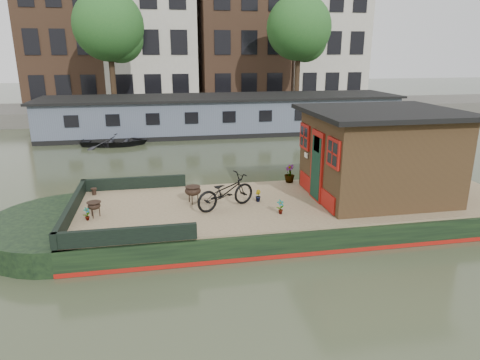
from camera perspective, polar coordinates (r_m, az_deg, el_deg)
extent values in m
plane|color=#2D3320|center=(12.03, 7.93, -5.63)|extent=(120.00, 120.00, 0.00)
cube|color=black|center=(11.92, 7.99, -4.30)|extent=(12.00, 4.00, 0.60)
cylinder|color=black|center=(11.57, -21.63, -6.03)|extent=(4.00, 4.00, 0.60)
cube|color=maroon|center=(12.00, 7.95, -5.37)|extent=(12.02, 4.02, 0.10)
cube|color=#94855B|center=(11.80, 8.06, -2.83)|extent=(11.80, 3.80, 0.05)
cube|color=black|center=(11.37, -21.52, -3.57)|extent=(0.12, 4.00, 0.35)
cube|color=black|center=(13.00, -13.92, -0.38)|extent=(3.00, 0.12, 0.35)
cube|color=black|center=(9.40, -14.99, -7.20)|extent=(3.00, 0.12, 0.35)
cube|color=#312013|center=(12.35, 18.02, 3.07)|extent=(3.50, 3.00, 2.30)
cube|color=black|center=(12.14, 18.53, 8.62)|extent=(4.00, 3.50, 0.12)
cube|color=maroon|center=(11.66, 10.21, 1.84)|extent=(0.06, 0.80, 1.90)
cube|color=black|center=(11.66, 10.10, 1.60)|extent=(0.04, 0.64, 1.70)
cube|color=maroon|center=(10.57, 12.37, 3.53)|extent=(0.06, 0.72, 0.72)
cube|color=maroon|center=(12.48, 8.66, 5.73)|extent=(0.06, 0.72, 0.72)
imported|color=black|center=(11.00, -1.93, -1.57)|extent=(1.77, 1.23, 0.88)
imported|color=brown|center=(10.72, 5.42, -3.59)|extent=(0.22, 0.18, 0.37)
imported|color=brown|center=(11.57, 2.40, -2.11)|extent=(0.17, 0.20, 0.32)
imported|color=maroon|center=(13.31, 6.61, 0.88)|extent=(0.41, 0.41, 0.56)
imported|color=brown|center=(10.92, -19.74, -4.27)|extent=(0.20, 0.21, 0.33)
cylinder|color=black|center=(12.79, -18.89, -1.46)|extent=(0.17, 0.17, 0.19)
cylinder|color=black|center=(9.59, -12.03, -6.85)|extent=(0.21, 0.21, 0.23)
imported|color=black|center=(22.52, -16.35, 5.33)|extent=(3.47, 2.62, 0.68)
cube|color=#4A5463|center=(25.03, -2.21, 8.62)|extent=(20.00, 4.00, 2.00)
cube|color=black|center=(24.91, -2.23, 11.01)|extent=(20.40, 4.40, 0.12)
cube|color=black|center=(25.17, -2.18, 6.64)|extent=(20.00, 4.05, 0.24)
cube|color=#47443F|center=(31.49, -3.99, 9.27)|extent=(60.00, 6.00, 0.90)
cube|color=brown|center=(38.73, -22.25, 20.00)|extent=(6.00, 8.00, 15.00)
cube|color=#B7B2A3|center=(38.19, -12.06, 22.01)|extent=(7.00, 8.00, 16.50)
cube|color=brown|center=(38.81, -0.04, 21.52)|extent=(7.00, 8.00, 15.50)
cube|color=#B7B2A3|center=(40.71, 10.41, 21.39)|extent=(6.50, 8.00, 16.00)
cylinder|color=#332316|center=(29.69, -16.61, 12.93)|extent=(0.36, 0.36, 4.00)
sphere|color=#16441A|center=(29.68, -17.15, 19.08)|extent=(4.40, 4.40, 4.40)
sphere|color=#16441A|center=(29.90, -15.75, 17.63)|extent=(3.00, 3.00, 3.00)
cylinder|color=#332316|center=(31.10, 7.63, 13.60)|extent=(0.36, 0.36, 4.00)
sphere|color=#16441A|center=(31.09, 7.87, 19.50)|extent=(4.40, 4.40, 4.40)
sphere|color=#16441A|center=(31.54, 8.72, 17.97)|extent=(3.00, 3.00, 3.00)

